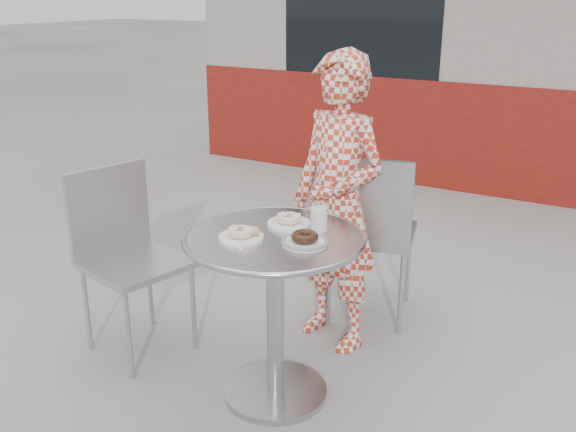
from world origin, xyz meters
The scene contains 10 objects.
ground centered at (0.00, 0.00, 0.00)m, with size 60.00×60.00×0.00m, color #A5A39D.
storefront centered at (0.00, 5.56, 1.49)m, with size 6.02×4.55×3.00m.
bistro_table centered at (0.04, 0.00, 0.60)m, with size 0.79×0.79×0.80m.
chair_far centered at (0.10, 0.94, 0.30)m, with size 0.57×0.57×0.98m.
chair_left centered at (-0.78, 0.00, 0.29)m, with size 0.55×0.55×0.95m.
seated_person centered at (0.05, 0.60, 0.76)m, with size 0.56×0.36×1.52m, color #B4301B.
plate_far centered at (0.03, 0.14, 0.81)m, with size 0.19×0.19×0.05m.
plate_near centered at (-0.05, -0.10, 0.81)m, with size 0.19×0.19×0.05m.
plate_checker centered at (0.20, -0.02, 0.81)m, with size 0.20×0.20×0.05m.
milk_cup centered at (0.18, 0.15, 0.85)m, with size 0.08×0.08×0.12m.
Camera 1 is at (1.37, -2.17, 1.78)m, focal length 40.00 mm.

